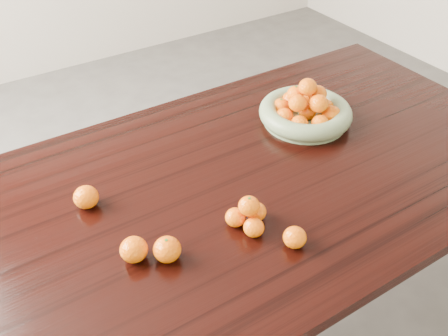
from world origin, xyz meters
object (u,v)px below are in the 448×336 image
orange_pyramid (249,215)px  loose_orange_0 (167,249)px  fruit_bowl (306,111)px  dining_table (228,206)px

orange_pyramid → loose_orange_0: bearing=176.9°
fruit_bowl → loose_orange_0: fruit_bowl is taller
fruit_bowl → orange_pyramid: (-0.45, -0.31, -0.00)m
loose_orange_0 → fruit_bowl: bearing=23.7°
fruit_bowl → orange_pyramid: fruit_bowl is taller
orange_pyramid → loose_orange_0: size_ratio=1.64×
fruit_bowl → orange_pyramid: 0.54m
dining_table → orange_pyramid: bearing=-106.4°
orange_pyramid → loose_orange_0: 0.23m
fruit_bowl → loose_orange_0: size_ratio=4.55×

